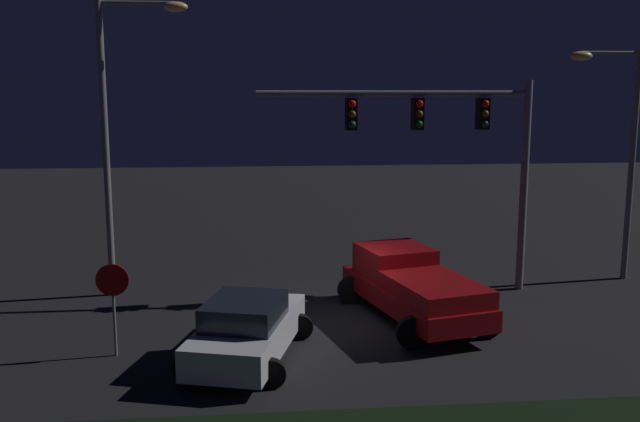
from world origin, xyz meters
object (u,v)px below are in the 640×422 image
at_px(traffic_signal_gantry, 448,134).
at_px(street_lamp_right, 620,135).
at_px(car_sedan, 247,329).
at_px(stop_sign, 113,292).
at_px(pickup_truck, 411,283).
at_px(street_lamp_left, 121,114).

xyz_separation_m(traffic_signal_gantry, street_lamp_right, (5.90, 0.89, -0.14)).
relative_size(car_sedan, street_lamp_right, 0.63).
height_order(car_sedan, traffic_signal_gantry, traffic_signal_gantry).
distance_m(street_lamp_right, stop_sign, 16.34).
distance_m(pickup_truck, traffic_signal_gantry, 4.89).
distance_m(pickup_truck, stop_sign, 7.84).
relative_size(car_sedan, stop_sign, 2.12).
relative_size(pickup_truck, street_lamp_right, 0.76).
bearing_deg(street_lamp_right, car_sedan, -153.46).
bearing_deg(stop_sign, pickup_truck, 15.46).
bearing_deg(street_lamp_left, car_sedan, -57.32).
bearing_deg(car_sedan, stop_sign, 95.85).
bearing_deg(car_sedan, pickup_truck, -43.63).
relative_size(pickup_truck, car_sedan, 1.21).
bearing_deg(street_lamp_right, pickup_truck, -156.00).
height_order(car_sedan, street_lamp_right, street_lamp_right).
distance_m(pickup_truck, street_lamp_left, 9.74).
distance_m(street_lamp_left, stop_sign, 6.49).
bearing_deg(pickup_truck, traffic_signal_gantry, -47.66).
bearing_deg(street_lamp_left, traffic_signal_gantry, -3.43).
bearing_deg(street_lamp_right, traffic_signal_gantry, -171.46).
height_order(traffic_signal_gantry, street_lamp_left, street_lamp_left).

